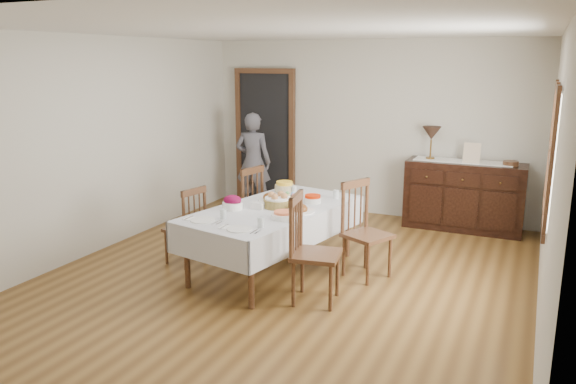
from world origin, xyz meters
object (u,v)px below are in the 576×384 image
at_px(person, 253,159).
at_px(chair_right_near, 311,248).
at_px(chair_left_near, 187,226).
at_px(table_lamp, 432,134).
at_px(chair_left_far, 245,205).
at_px(chair_right_far, 364,229).
at_px(dining_table, 273,215).
at_px(sideboard, 464,196).

bearing_deg(person, chair_right_near, 117.24).
bearing_deg(chair_left_near, table_lamp, 153.72).
relative_size(chair_right_near, table_lamp, 2.33).
relative_size(chair_left_far, table_lamp, 2.22).
bearing_deg(chair_right_near, table_lamp, -19.06).
height_order(chair_left_far, chair_right_far, chair_right_far).
relative_size(chair_left_near, person, 0.56).
xyz_separation_m(dining_table, chair_left_far, (-0.73, 0.68, -0.13)).
relative_size(chair_left_far, person, 0.63).
bearing_deg(table_lamp, dining_table, -115.32).
distance_m(chair_left_near, chair_right_far, 2.00).
distance_m(chair_left_far, person, 1.73).
xyz_separation_m(chair_left_near, person, (-0.44, 2.45, 0.35)).
xyz_separation_m(chair_left_far, sideboard, (2.44, 1.84, -0.04)).
xyz_separation_m(dining_table, chair_right_far, (0.95, 0.29, -0.11)).
distance_m(chair_left_near, table_lamp, 3.64).
height_order(dining_table, chair_right_far, chair_right_far).
bearing_deg(sideboard, chair_left_near, -134.47).
relative_size(chair_left_near, sideboard, 0.58).
distance_m(chair_right_near, person, 3.52).
bearing_deg(chair_right_near, chair_left_near, 68.49).
relative_size(chair_right_far, sideboard, 0.66).
bearing_deg(chair_left_near, chair_right_near, 90.00).
bearing_deg(chair_left_far, person, -142.62).
xyz_separation_m(chair_left_near, chair_left_far, (0.25, 0.90, 0.05)).
bearing_deg(dining_table, person, 134.17).
relative_size(chair_right_far, table_lamp, 2.27).
height_order(dining_table, person, person).
bearing_deg(chair_right_near, sideboard, -27.78).
distance_m(sideboard, table_lamp, 0.97).
relative_size(dining_table, sideboard, 1.46).
bearing_deg(chair_left_near, sideboard, 147.63).
xyz_separation_m(chair_right_far, person, (-2.38, 1.95, 0.29)).
distance_m(chair_right_far, person, 3.09).
height_order(dining_table, chair_left_far, chair_left_far).
bearing_deg(dining_table, chair_left_near, -156.08).
bearing_deg(chair_right_far, table_lamp, 19.36).
xyz_separation_m(chair_left_far, table_lamp, (1.94, 1.87, 0.79)).
distance_m(dining_table, chair_left_near, 1.03).
height_order(dining_table, sideboard, sideboard).
distance_m(chair_right_far, table_lamp, 2.41).
bearing_deg(table_lamp, chair_right_far, -96.54).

